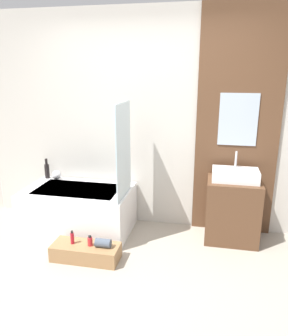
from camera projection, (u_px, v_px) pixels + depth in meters
name	position (u px, v px, depth m)	size (l,w,h in m)	color
ground_plane	(112.00, 298.00, 2.84)	(12.00, 12.00, 0.00)	#A39989
wall_tiled_back	(148.00, 122.00, 3.95)	(4.20, 0.06, 2.60)	beige
wall_wood_accent	(238.00, 125.00, 3.70)	(0.93, 0.04, 2.60)	brown
bathtub	(79.00, 210.00, 3.98)	(1.26, 0.78, 0.54)	white
glass_shower_screen	(124.00, 151.00, 3.55)	(0.01, 0.56, 1.04)	silver
wooden_step_bench	(86.00, 252.00, 3.40)	(0.70, 0.28, 0.17)	#997047
vanity_cabinet	(232.00, 210.00, 3.73)	(0.59, 0.46, 0.72)	brown
sink	(235.00, 175.00, 3.61)	(0.50, 0.30, 0.31)	white
vase_tall_dark	(47.00, 170.00, 4.28)	(0.06, 0.06, 0.26)	black
vase_round_light	(57.00, 175.00, 4.23)	(0.12, 0.12, 0.12)	white
bottle_soap_primary	(72.00, 238.00, 3.39)	(0.04, 0.04, 0.15)	#B21928
bottle_soap_secondary	(90.00, 241.00, 3.36)	(0.05, 0.05, 0.11)	red
towel_roll	(103.00, 243.00, 3.33)	(0.09, 0.09, 0.16)	#4C5666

